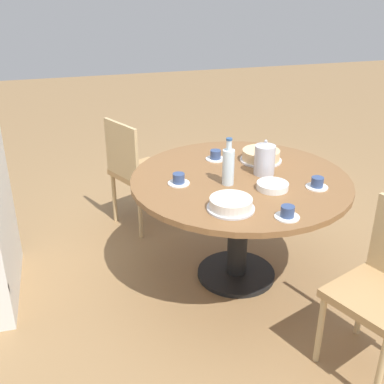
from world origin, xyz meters
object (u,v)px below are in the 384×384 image
chair_a (137,170)px  cake_main (261,156)px  water_bottle (228,166)px  cake_second (231,204)px  cup_d (179,180)px  cup_a (215,156)px  cup_b (317,183)px  coffee_pot (265,159)px  cup_c (287,213)px

chair_a → cake_main: size_ratio=3.15×
chair_a → water_bottle: size_ratio=3.04×
cake_second → cup_d: same height
cake_second → cup_a: (0.73, -0.15, -0.00)m
water_bottle → cup_b: 0.54m
cake_main → water_bottle: bearing=131.6°
water_bottle → cup_a: 0.42m
cake_second → cup_b: bearing=-77.4°
chair_a → coffee_pot: bearing=-168.9°
cup_a → cup_b: same height
cup_a → cup_c: same height
cup_c → cake_second: bearing=56.6°
chair_a → cup_a: 0.78m
chair_a → cake_main: bearing=-158.1°
chair_a → coffee_pot: (-0.88, -0.69, 0.36)m
water_bottle → cake_second: size_ratio=1.11×
chair_a → water_bottle: bearing=176.3°
cake_main → cup_b: 0.52m
water_bottle → chair_a: bearing=22.9°
coffee_pot → cup_a: bearing=34.6°
cake_main → cup_d: bearing=109.5°
cup_b → cup_a: bearing=36.7°
chair_a → water_bottle: 1.12m
coffee_pot → water_bottle: (-0.09, 0.27, 0.02)m
coffee_pot → cup_c: bearing=169.1°
cup_c → cup_b: bearing=-48.2°
cup_d → cup_c: bearing=-141.9°
chair_a → water_bottle: (-0.97, -0.41, 0.37)m
chair_a → cup_b: 1.50m
water_bottle → cake_main: bearing=-48.4°
coffee_pot → cup_b: size_ratio=1.72×
cup_a → cup_d: bearing=133.9°
cup_d → coffee_pot: bearing=-89.3°
cup_a → chair_a: bearing=39.5°
coffee_pot → cup_b: 0.37m
water_bottle → cake_second: (-0.32, 0.09, -0.09)m
cake_second → cup_b: size_ratio=1.98×
cake_second → cup_a: bearing=-11.3°
cup_c → cup_d: (0.57, 0.45, 0.00)m
cake_second → cup_c: size_ratio=1.98×
coffee_pot → cake_second: (-0.41, 0.37, -0.07)m
coffee_pot → cup_a: 0.40m
cup_a → cup_c: 0.91m
cup_c → cup_d: same height
coffee_pot → cup_d: 0.57m
chair_a → cup_b: bearing=-168.6°
water_bottle → coffee_pot: bearing=-72.2°
cup_a → cake_second: bearing=168.7°
cup_a → cup_b: (-0.60, -0.45, 0.00)m
cake_main → cup_b: bearing=-162.5°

